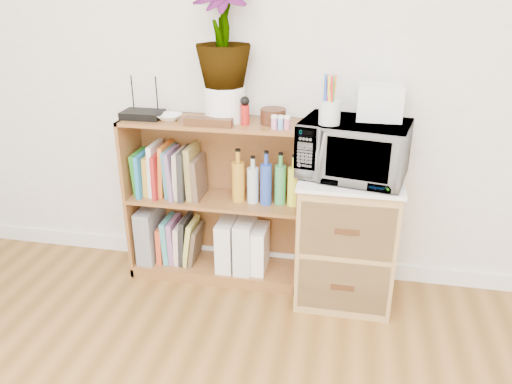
# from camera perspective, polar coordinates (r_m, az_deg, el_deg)

# --- Properties ---
(skirting_board) EXTENTS (4.00, 0.02, 0.10)m
(skirting_board) POSITION_cam_1_polar(r_m,az_deg,el_deg) (3.11, 2.56, -7.72)
(skirting_board) COLOR white
(skirting_board) RESTS_ON ground
(bookshelf) EXTENTS (1.00, 0.30, 0.95)m
(bookshelf) POSITION_cam_1_polar(r_m,az_deg,el_deg) (2.86, -4.66, -1.10)
(bookshelf) COLOR brown
(bookshelf) RESTS_ON ground
(wicker_unit) EXTENTS (0.50, 0.45, 0.70)m
(wicker_unit) POSITION_cam_1_polar(r_m,az_deg,el_deg) (2.76, 10.26, -5.33)
(wicker_unit) COLOR #9E7542
(wicker_unit) RESTS_ON ground
(microwave) EXTENTS (0.58, 0.45, 0.29)m
(microwave) POSITION_cam_1_polar(r_m,az_deg,el_deg) (2.54, 11.07, 4.79)
(microwave) COLOR silver
(microwave) RESTS_ON wicker_unit
(pen_cup) EXTENTS (0.10, 0.10, 0.11)m
(pen_cup) POSITION_cam_1_polar(r_m,az_deg,el_deg) (2.42, 8.41, 8.99)
(pen_cup) COLOR silver
(pen_cup) RESTS_ON microwave
(small_appliance) EXTENTS (0.22, 0.18, 0.17)m
(small_appliance) POSITION_cam_1_polar(r_m,az_deg,el_deg) (2.56, 13.98, 9.97)
(small_appliance) COLOR white
(small_appliance) RESTS_ON microwave
(router) EXTENTS (0.22, 0.15, 0.04)m
(router) POSITION_cam_1_polar(r_m,az_deg,el_deg) (2.81, -12.84, 8.63)
(router) COLOR black
(router) RESTS_ON bookshelf
(white_bowl) EXTENTS (0.13, 0.13, 0.03)m
(white_bowl) POSITION_cam_1_polar(r_m,az_deg,el_deg) (2.74, -9.84, 8.44)
(white_bowl) COLOR white
(white_bowl) RESTS_ON bookshelf
(plant_pot) EXTENTS (0.21, 0.21, 0.18)m
(plant_pot) POSITION_cam_1_polar(r_m,az_deg,el_deg) (2.68, -3.62, 10.06)
(plant_pot) COLOR white
(plant_pot) RESTS_ON bookshelf
(potted_plant) EXTENTS (0.30, 0.30, 0.53)m
(potted_plant) POSITION_cam_1_polar(r_m,az_deg,el_deg) (2.62, -3.82, 17.62)
(potted_plant) COLOR #2F7531
(potted_plant) RESTS_ON plant_pot
(trinket_box) EXTENTS (0.25, 0.06, 0.04)m
(trinket_box) POSITION_cam_1_polar(r_m,az_deg,el_deg) (2.60, -5.48, 7.98)
(trinket_box) COLOR #3A1B0F
(trinket_box) RESTS_ON bookshelf
(kokeshi_doll) EXTENTS (0.04, 0.04, 0.10)m
(kokeshi_doll) POSITION_cam_1_polar(r_m,az_deg,el_deg) (2.61, -1.26, 8.80)
(kokeshi_doll) COLOR #AA1714
(kokeshi_doll) RESTS_ON bookshelf
(wooden_bowl) EXTENTS (0.13, 0.13, 0.08)m
(wooden_bowl) POSITION_cam_1_polar(r_m,az_deg,el_deg) (2.63, 1.96, 8.67)
(wooden_bowl) COLOR #371C0F
(wooden_bowl) RESTS_ON bookshelf
(paint_jars) EXTENTS (0.12, 0.04, 0.06)m
(paint_jars) POSITION_cam_1_polar(r_m,az_deg,el_deg) (2.53, 2.82, 7.87)
(paint_jars) COLOR pink
(paint_jars) RESTS_ON bookshelf
(file_box) EXTENTS (0.10, 0.26, 0.33)m
(file_box) POSITION_cam_1_polar(r_m,az_deg,el_deg) (3.10, -11.94, -4.52)
(file_box) COLOR slate
(file_box) RESTS_ON bookshelf
(magazine_holder_left) EXTENTS (0.09, 0.24, 0.30)m
(magazine_holder_left) POSITION_cam_1_polar(r_m,az_deg,el_deg) (2.95, -3.30, -5.81)
(magazine_holder_left) COLOR silver
(magazine_holder_left) RESTS_ON bookshelf
(magazine_holder_mid) EXTENTS (0.10, 0.25, 0.31)m
(magazine_holder_mid) POSITION_cam_1_polar(r_m,az_deg,el_deg) (2.93, -1.20, -5.91)
(magazine_holder_mid) COLOR silver
(magazine_holder_mid) RESTS_ON bookshelf
(magazine_holder_right) EXTENTS (0.08, 0.21, 0.27)m
(magazine_holder_right) POSITION_cam_1_polar(r_m,az_deg,el_deg) (2.92, 0.42, -6.46)
(magazine_holder_right) COLOR white
(magazine_holder_right) RESTS_ON bookshelf
(cookbooks) EXTENTS (0.40, 0.20, 0.30)m
(cookbooks) POSITION_cam_1_polar(r_m,az_deg,el_deg) (2.88, -9.83, 2.23)
(cookbooks) COLOR #237E21
(cookbooks) RESTS_ON bookshelf
(liquor_bottles) EXTENTS (0.46, 0.07, 0.32)m
(liquor_bottles) POSITION_cam_1_polar(r_m,az_deg,el_deg) (2.73, 2.14, 1.58)
(liquor_bottles) COLOR #BC8423
(liquor_bottles) RESTS_ON bookshelf
(lower_books) EXTENTS (0.25, 0.19, 0.29)m
(lower_books) POSITION_cam_1_polar(r_m,az_deg,el_deg) (3.05, -8.73, -5.48)
(lower_books) COLOR #CE4724
(lower_books) RESTS_ON bookshelf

